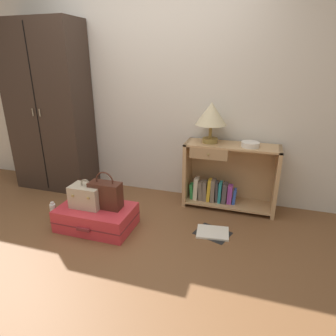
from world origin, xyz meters
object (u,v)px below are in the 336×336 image
Objects in this scene: bowl at (250,144)px; train_case at (87,196)px; wardrobe at (49,109)px; suitcase_large at (97,217)px; table_lamp at (211,115)px; handbag at (106,195)px; bookshelf at (226,178)px; open_book_on_floor at (213,233)px; bottle at (53,211)px.

bowl reaches higher than train_case.
wardrobe is 1.61m from suitcase_large.
table_lamp is 0.58× the size of suitcase_large.
bookshelf is at bearing 37.38° from handbag.
open_book_on_floor is at bearing -92.79° from bookshelf.
wardrobe is 5.43× the size of handbag.
wardrobe is 2.01× the size of bookshelf.
train_case is 0.50m from bottle.
wardrobe is 10.13× the size of bottle.
handbag is (0.10, 0.04, 0.25)m from suitcase_large.
train_case is 1.31m from open_book_on_floor.
bowl is at bearing 0.39° from wardrobe.
table_lamp is at bearing 29.79° from bottle.
wardrobe is 6.59× the size of train_case.
train_case is 0.80× the size of open_book_on_floor.
suitcase_large reaches higher than bottle.
open_book_on_floor is (1.05, 0.20, -0.36)m from handbag.
train_case reaches higher than open_book_on_floor.
wardrobe is at bearing 165.68° from open_book_on_floor.
train_case is at bearing -145.71° from bookshelf.
bookshelf reaches higher than bottle.
train_case is at bearing -140.98° from table_lamp.
suitcase_large is at bearing 0.23° from bottle.
open_book_on_floor is (-0.26, -0.58, -0.78)m from bowl.
bowl is 0.50× the size of handbag.
handbag reaches higher than train_case.
wardrobe is 2.72× the size of suitcase_large.
wardrobe reaches higher than bookshelf.
bowl is 1.59m from handbag.
bottle is (-1.95, -0.82, -0.69)m from bowl.
open_book_on_floor is (0.17, -0.63, -1.06)m from table_lamp.
handbag is at bearing -142.62° from bookshelf.
table_lamp is 2.34× the size of bowl.
bookshelf is 2.32× the size of table_lamp.
handbag is at bearing -149.27° from bowl.
bookshelf reaches higher than open_book_on_floor.
handbag reaches higher than suitcase_large.
handbag is at bearing -169.20° from open_book_on_floor.
table_lamp is 1.39m from handbag.
suitcase_large is at bearing -143.97° from bookshelf.
bookshelf is 1.35× the size of suitcase_large.
table_lamp is 1.56m from train_case.
handbag is (1.16, -0.77, -0.67)m from wardrobe.
suitcase_large is (-0.98, -0.86, -0.95)m from table_lamp.
table_lamp is 1.16× the size of handbag.
wardrobe reaches higher than open_book_on_floor.
table_lamp reaches higher than bowl.
suitcase_large is at bearing -150.05° from bowl.
handbag is at bearing 3.48° from bottle.
handbag is 0.69m from bottle.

